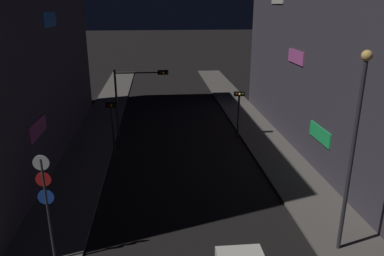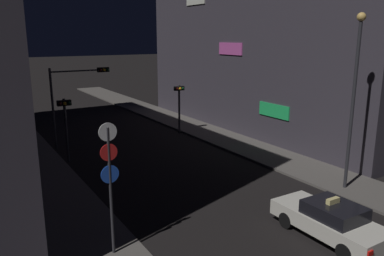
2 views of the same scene
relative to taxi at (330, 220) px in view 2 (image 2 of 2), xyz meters
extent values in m
cube|color=#5B5651|center=(-7.92, 18.68, -0.67)|extent=(3.29, 56.36, 0.13)
cube|color=#5B5651|center=(5.14, 18.68, -0.67)|extent=(3.29, 56.36, 0.13)
cube|color=#D859B2|center=(-9.53, 9.91, 2.82)|extent=(0.08, 2.80, 0.90)
cube|color=#3D3842|center=(10.95, 15.18, 6.33)|extent=(8.34, 24.81, 14.13)
cube|color=#26CC66|center=(6.74, 10.22, 1.81)|extent=(0.08, 2.80, 0.90)
cube|color=#D859B2|center=(6.74, 15.18, 5.76)|extent=(0.08, 2.80, 0.90)
cube|color=silver|center=(0.00, 0.05, -0.12)|extent=(1.82, 4.41, 0.60)
cube|color=black|center=(0.00, -0.15, 0.43)|extent=(1.59, 1.99, 0.50)
cube|color=red|center=(-0.76, -2.17, -0.02)|extent=(0.24, 0.06, 0.16)
cylinder|color=black|center=(-0.79, 1.42, -0.42)|extent=(0.22, 0.64, 0.64)
cylinder|color=black|center=(0.81, 1.41, -0.42)|extent=(0.22, 0.64, 0.64)
cylinder|color=black|center=(-0.81, -1.31, -0.42)|extent=(0.22, 0.64, 0.64)
cylinder|color=black|center=(0.79, -1.32, -0.42)|extent=(0.22, 0.64, 0.64)
cube|color=#F4E08C|center=(0.00, -0.05, 0.78)|extent=(0.56, 0.18, 0.20)
cylinder|color=#2D2D33|center=(-6.03, 17.47, 1.97)|extent=(0.16, 0.16, 5.42)
cylinder|color=#2D2D33|center=(-4.26, 17.47, 4.43)|extent=(3.54, 0.10, 0.10)
cube|color=black|center=(-2.49, 17.47, 4.43)|extent=(0.80, 0.28, 0.32)
sphere|color=#3F0C0C|center=(-2.73, 17.29, 4.43)|extent=(0.20, 0.20, 0.20)
sphere|color=yellow|center=(-2.49, 17.29, 4.43)|extent=(0.20, 0.20, 0.20)
sphere|color=#0C3319|center=(-2.24, 17.29, 4.43)|extent=(0.20, 0.20, 0.20)
cylinder|color=#2D2D33|center=(-6.03, 14.28, 1.20)|extent=(0.16, 0.16, 3.87)
cube|color=black|center=(-6.03, 14.28, 2.89)|extent=(0.80, 0.28, 0.32)
sphere|color=#3F0C0C|center=(-6.28, 14.11, 2.89)|extent=(0.20, 0.20, 0.20)
sphere|color=yellow|center=(-6.03, 14.11, 2.89)|extent=(0.20, 0.20, 0.20)
sphere|color=#0C3319|center=(-5.78, 14.11, 2.89)|extent=(0.20, 0.20, 0.20)
cylinder|color=#2D2D33|center=(3.24, 16.93, 1.16)|extent=(0.16, 0.16, 3.78)
cube|color=black|center=(3.24, 16.93, 2.80)|extent=(0.80, 0.28, 0.32)
sphere|color=#3F0C0C|center=(2.99, 16.75, 2.80)|extent=(0.20, 0.20, 0.20)
sphere|color=yellow|center=(3.24, 16.75, 2.80)|extent=(0.20, 0.20, 0.20)
sphere|color=#0C3319|center=(3.49, 16.75, 2.80)|extent=(0.20, 0.20, 0.20)
cylinder|color=#2D2D33|center=(-7.34, 3.10, 1.62)|extent=(0.10, 0.10, 4.45)
cylinder|color=white|center=(-7.34, 3.08, 3.70)|extent=(0.61, 0.03, 0.61)
cylinder|color=red|center=(-7.34, 3.08, 3.02)|extent=(0.58, 0.03, 0.58)
cylinder|color=blue|center=(-7.34, 3.08, 2.26)|extent=(0.62, 0.03, 0.62)
cylinder|color=#2D2D33|center=(4.52, 2.71, 3.36)|extent=(0.16, 0.16, 7.93)
sphere|color=#F9C666|center=(4.52, 2.71, 7.52)|extent=(0.40, 0.40, 0.40)
camera|label=1|loc=(-2.99, -9.91, 9.27)|focal=34.52mm
camera|label=2|loc=(-11.30, -8.44, 6.67)|focal=35.88mm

